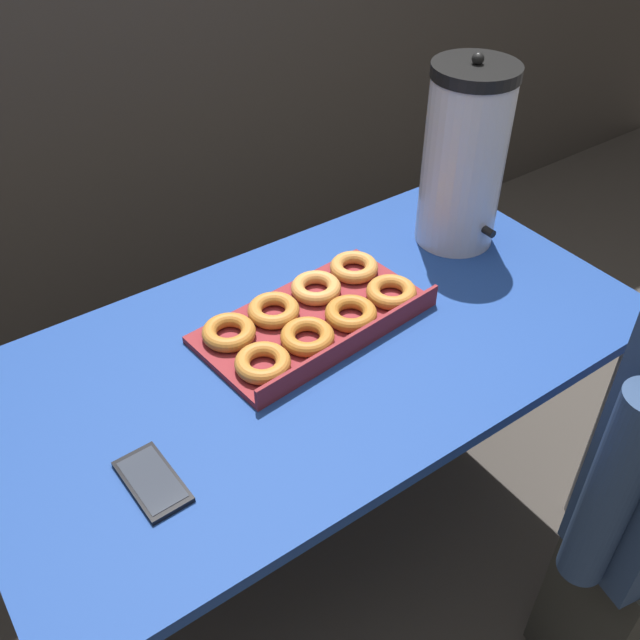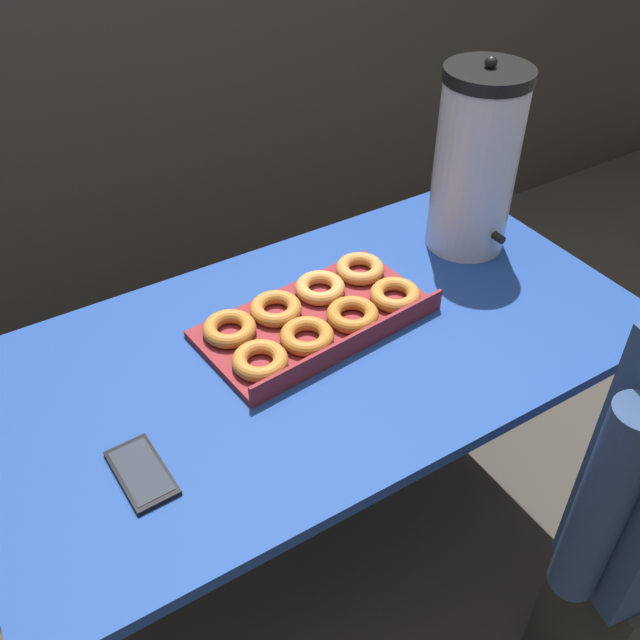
% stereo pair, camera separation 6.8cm
% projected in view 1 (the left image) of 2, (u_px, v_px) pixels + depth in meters
% --- Properties ---
extents(ground_plane, '(12.00, 12.00, 0.00)m').
position_uv_depth(ground_plane, '(317.00, 543.00, 1.95)').
color(ground_plane, '#3D3833').
extents(folding_table, '(1.40, 0.75, 0.73)m').
position_uv_depth(folding_table, '(316.00, 360.00, 1.51)').
color(folding_table, navy).
rests_on(folding_table, ground).
extents(donut_box, '(0.52, 0.31, 0.05)m').
position_uv_depth(donut_box, '(314.00, 316.00, 1.52)').
color(donut_box, maroon).
rests_on(donut_box, folding_table).
extents(coffee_urn, '(0.20, 0.22, 0.46)m').
position_uv_depth(coffee_urn, '(464.00, 158.00, 1.65)').
color(coffee_urn, silver).
rests_on(coffee_urn, folding_table).
extents(cell_phone, '(0.08, 0.16, 0.01)m').
position_uv_depth(cell_phone, '(152.00, 481.00, 1.20)').
color(cell_phone, black).
rests_on(cell_phone, folding_table).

